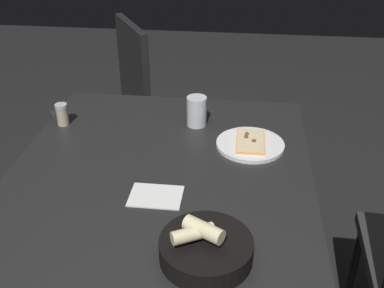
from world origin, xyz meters
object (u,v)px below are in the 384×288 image
dining_table (161,183)px  chair_far (115,105)px  pizza_plate (250,144)px  bread_basket (206,248)px  pepper_shaker (62,116)px  beer_glass (197,113)px

dining_table → chair_far: chair_far is taller
dining_table → pizza_plate: size_ratio=4.69×
bread_basket → pepper_shaker: size_ratio=2.74×
pepper_shaker → pizza_plate: bearing=-6.5°
dining_table → pepper_shaker: 0.52m
chair_far → dining_table: bearing=-64.7°
dining_table → bread_basket: (0.19, -0.39, 0.09)m
bread_basket → pepper_shaker: 0.91m
bread_basket → beer_glass: (-0.10, 0.72, 0.02)m
pizza_plate → beer_glass: size_ratio=2.10×
pizza_plate → beer_glass: (-0.21, 0.14, 0.04)m
pizza_plate → pepper_shaker: 0.74m
pizza_plate → pepper_shaker: (-0.73, 0.08, 0.03)m
pizza_plate → chair_far: bearing=136.7°
dining_table → beer_glass: 0.36m
dining_table → chair_far: size_ratio=1.21×
beer_glass → pepper_shaker: size_ratio=1.35×
bread_basket → beer_glass: size_ratio=2.04×
beer_glass → bread_basket: bearing=-81.9°
bread_basket → chair_far: chair_far is taller
beer_glass → pepper_shaker: (-0.52, -0.06, -0.01)m
dining_table → pepper_shaker: bearing=148.0°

